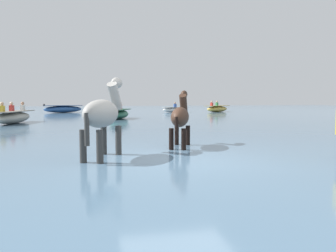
{
  "coord_description": "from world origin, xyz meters",
  "views": [
    {
      "loc": [
        -1.76,
        -6.75,
        1.63
      ],
      "look_at": [
        0.3,
        2.59,
        0.85
      ],
      "focal_mm": 35.41,
      "sensor_mm": 36.0,
      "label": 1
    }
  ],
  "objects_px": {
    "boat_far_inshore": "(63,109)",
    "boat_mid_channel": "(175,110)",
    "boat_mid_outer": "(119,114)",
    "horse_trailing_grey": "(103,116)",
    "boat_distant_east": "(217,109)",
    "horse_lead_dark_bay": "(180,119)",
    "boat_near_starboard": "(13,117)"
  },
  "relations": [
    {
      "from": "boat_mid_outer",
      "to": "boat_mid_channel",
      "type": "relative_size",
      "value": 1.16
    },
    {
      "from": "boat_distant_east",
      "to": "boat_far_inshore",
      "type": "bearing_deg",
      "value": 173.71
    },
    {
      "from": "boat_mid_channel",
      "to": "boat_near_starboard",
      "type": "height_order",
      "value": "boat_near_starboard"
    },
    {
      "from": "boat_near_starboard",
      "to": "boat_distant_east",
      "type": "bearing_deg",
      "value": 37.26
    },
    {
      "from": "horse_trailing_grey",
      "to": "boat_mid_channel",
      "type": "height_order",
      "value": "horse_trailing_grey"
    },
    {
      "from": "boat_far_inshore",
      "to": "boat_near_starboard",
      "type": "relative_size",
      "value": 1.0
    },
    {
      "from": "boat_far_inshore",
      "to": "boat_mid_channel",
      "type": "relative_size",
      "value": 1.4
    },
    {
      "from": "boat_far_inshore",
      "to": "boat_mid_channel",
      "type": "distance_m",
      "value": 10.62
    },
    {
      "from": "boat_mid_outer",
      "to": "boat_mid_channel",
      "type": "bearing_deg",
      "value": 57.35
    },
    {
      "from": "boat_mid_outer",
      "to": "boat_distant_east",
      "type": "height_order",
      "value": "boat_distant_east"
    },
    {
      "from": "horse_trailing_grey",
      "to": "boat_near_starboard",
      "type": "xyz_separation_m",
      "value": [
        -4.4,
        11.42,
        -0.58
      ]
    },
    {
      "from": "horse_lead_dark_bay",
      "to": "boat_near_starboard",
      "type": "relative_size",
      "value": 0.5
    },
    {
      "from": "horse_trailing_grey",
      "to": "boat_distant_east",
      "type": "height_order",
      "value": "horse_trailing_grey"
    },
    {
      "from": "horse_lead_dark_bay",
      "to": "boat_mid_outer",
      "type": "bearing_deg",
      "value": 93.1
    },
    {
      "from": "boat_mid_outer",
      "to": "boat_far_inshore",
      "type": "relative_size",
      "value": 0.83
    },
    {
      "from": "boat_far_inshore",
      "to": "boat_near_starboard",
      "type": "bearing_deg",
      "value": -95.31
    },
    {
      "from": "boat_near_starboard",
      "to": "horse_trailing_grey",
      "type": "bearing_deg",
      "value": -68.92
    },
    {
      "from": "boat_mid_channel",
      "to": "boat_distant_east",
      "type": "height_order",
      "value": "boat_distant_east"
    },
    {
      "from": "boat_mid_outer",
      "to": "boat_near_starboard",
      "type": "height_order",
      "value": "boat_near_starboard"
    },
    {
      "from": "boat_near_starboard",
      "to": "horse_lead_dark_bay",
      "type": "bearing_deg",
      "value": -57.6
    },
    {
      "from": "boat_distant_east",
      "to": "boat_near_starboard",
      "type": "bearing_deg",
      "value": -142.74
    },
    {
      "from": "horse_lead_dark_bay",
      "to": "boat_distant_east",
      "type": "relative_size",
      "value": 0.59
    },
    {
      "from": "horse_trailing_grey",
      "to": "boat_far_inshore",
      "type": "xyz_separation_m",
      "value": [
        -3.12,
        25.25,
        -0.58
      ]
    },
    {
      "from": "boat_far_inshore",
      "to": "boat_near_starboard",
      "type": "height_order",
      "value": "boat_near_starboard"
    },
    {
      "from": "horse_lead_dark_bay",
      "to": "boat_mid_outer",
      "type": "xyz_separation_m",
      "value": [
        -0.71,
        13.05,
        -0.44
      ]
    },
    {
      "from": "horse_trailing_grey",
      "to": "boat_near_starboard",
      "type": "distance_m",
      "value": 12.25
    },
    {
      "from": "boat_mid_outer",
      "to": "boat_mid_channel",
      "type": "distance_m",
      "value": 11.2
    },
    {
      "from": "boat_mid_outer",
      "to": "horse_trailing_grey",
      "type": "bearing_deg",
      "value": -95.39
    },
    {
      "from": "boat_far_inshore",
      "to": "horse_trailing_grey",
      "type": "bearing_deg",
      "value": -82.96
    },
    {
      "from": "boat_mid_channel",
      "to": "boat_mid_outer",
      "type": "bearing_deg",
      "value": -122.65
    },
    {
      "from": "horse_trailing_grey",
      "to": "boat_far_inshore",
      "type": "bearing_deg",
      "value": 97.04
    },
    {
      "from": "boat_mid_outer",
      "to": "boat_far_inshore",
      "type": "xyz_separation_m",
      "value": [
        -4.47,
        10.95,
        0.02
      ]
    }
  ]
}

